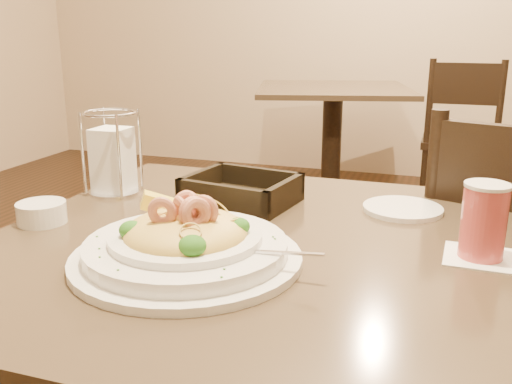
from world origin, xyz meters
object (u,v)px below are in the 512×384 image
(drink_glass, at_px, (484,222))
(napkin_caddy, at_px, (113,158))
(pasta_bowl, at_px, (186,242))
(main_table, at_px, (253,360))
(background_table, at_px, (332,125))
(bread_basket, at_px, (241,193))
(side_plate, at_px, (403,209))
(butter_ramekin, at_px, (42,213))
(dining_chair_far, at_px, (461,135))

(drink_glass, height_order, napkin_caddy, napkin_caddy)
(pasta_bowl, relative_size, napkin_caddy, 2.19)
(main_table, relative_size, background_table, 0.82)
(napkin_caddy, bearing_deg, bread_basket, 3.06)
(background_table, xyz_separation_m, bread_basket, (0.28, -2.41, 0.26))
(main_table, height_order, background_table, same)
(main_table, bearing_deg, pasta_bowl, -117.58)
(napkin_caddy, bearing_deg, background_table, 89.77)
(side_plate, distance_m, butter_ramekin, 0.69)
(side_plate, bearing_deg, background_table, 104.32)
(side_plate, xyz_separation_m, butter_ramekin, (-0.63, -0.29, 0.01))
(drink_glass, distance_m, napkin_caddy, 0.76)
(background_table, xyz_separation_m, drink_glass, (0.74, -2.57, 0.30))
(main_table, distance_m, pasta_bowl, 0.30)
(background_table, height_order, dining_chair_far, dining_chair_far)
(napkin_caddy, bearing_deg, butter_ramekin, -94.76)
(dining_chair_far, height_order, pasta_bowl, dining_chair_far)
(main_table, height_order, side_plate, side_plate)
(main_table, relative_size, bread_basket, 3.83)
(background_table, height_order, pasta_bowl, pasta_bowl)
(dining_chair_far, bearing_deg, butter_ramekin, 73.19)
(background_table, distance_m, side_plate, 2.45)
(side_plate, bearing_deg, napkin_caddy, -173.80)
(background_table, xyz_separation_m, side_plate, (0.60, -2.36, 0.24))
(side_plate, bearing_deg, dining_chair_far, 86.28)
(main_table, xyz_separation_m, bread_basket, (-0.09, 0.19, 0.26))
(pasta_bowl, relative_size, drink_glass, 3.26)
(napkin_caddy, xyz_separation_m, butter_ramekin, (-0.02, -0.22, -0.06))
(dining_chair_far, xyz_separation_m, napkin_caddy, (-0.76, -2.38, 0.32))
(butter_ramekin, bearing_deg, drink_glass, 5.92)
(background_table, bearing_deg, drink_glass, -73.96)
(dining_chair_far, height_order, bread_basket, dining_chair_far)
(main_table, bearing_deg, butter_ramekin, -174.18)
(bread_basket, bearing_deg, napkin_caddy, -176.94)
(main_table, distance_m, napkin_caddy, 0.52)
(background_table, xyz_separation_m, pasta_bowl, (0.31, -2.73, 0.27))
(main_table, bearing_deg, dining_chair_far, 81.52)
(background_table, bearing_deg, napkin_caddy, -90.23)
(background_table, relative_size, drink_glass, 8.99)
(bread_basket, bearing_deg, pasta_bowl, -85.42)
(napkin_caddy, relative_size, butter_ramekin, 2.02)
(drink_glass, xyz_separation_m, bread_basket, (-0.46, 0.16, -0.04))
(background_table, xyz_separation_m, butter_ramekin, (-0.03, -2.65, 0.25))
(side_plate, bearing_deg, drink_glass, -56.68)
(pasta_bowl, bearing_deg, side_plate, 51.30)
(drink_glass, relative_size, butter_ramekin, 1.36)
(drink_glass, xyz_separation_m, side_plate, (-0.14, 0.21, -0.06))
(butter_ramekin, bearing_deg, background_table, 89.40)
(bread_basket, xyz_separation_m, side_plate, (0.32, 0.05, -0.02))
(main_table, relative_size, side_plate, 5.77)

